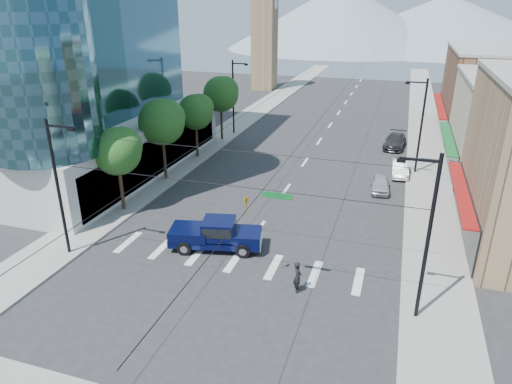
% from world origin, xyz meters
% --- Properties ---
extents(ground, '(160.00, 160.00, 0.00)m').
position_xyz_m(ground, '(0.00, 0.00, 0.00)').
color(ground, '#28282B').
rests_on(ground, ground).
extents(sidewalk_left, '(4.00, 120.00, 0.15)m').
position_xyz_m(sidewalk_left, '(-12.00, 40.00, 0.07)').
color(sidewalk_left, gray).
rests_on(sidewalk_left, ground).
extents(sidewalk_right, '(4.00, 120.00, 0.15)m').
position_xyz_m(sidewalk_right, '(12.00, 40.00, 0.07)').
color(sidewalk_right, gray).
rests_on(sidewalk_right, ground).
extents(office_tower, '(29.50, 27.00, 30.00)m').
position_xyz_m(office_tower, '(-26.26, 13.85, 14.45)').
color(office_tower, '#B7B7B2').
rests_on(office_tower, ground).
extents(shop_far, '(12.00, 18.00, 10.00)m').
position_xyz_m(shop_far, '(20.00, 40.00, 5.00)').
color(shop_far, brown).
rests_on(shop_far, ground).
extents(clock_tower, '(4.80, 4.80, 20.40)m').
position_xyz_m(clock_tower, '(-16.50, 62.00, 10.64)').
color(clock_tower, '#8C6B4C').
rests_on(clock_tower, ground).
extents(mountain_left, '(80.00, 80.00, 22.00)m').
position_xyz_m(mountain_left, '(-15.00, 150.00, 11.00)').
color(mountain_left, gray).
rests_on(mountain_left, ground).
extents(mountain_right, '(90.00, 90.00, 18.00)m').
position_xyz_m(mountain_right, '(20.00, 160.00, 9.00)').
color(mountain_right, gray).
rests_on(mountain_right, ground).
extents(tree_near, '(3.65, 3.64, 6.71)m').
position_xyz_m(tree_near, '(-11.07, 6.10, 4.99)').
color(tree_near, black).
rests_on(tree_near, ground).
extents(tree_midnear, '(4.09, 4.09, 7.52)m').
position_xyz_m(tree_midnear, '(-11.07, 13.10, 5.59)').
color(tree_midnear, black).
rests_on(tree_midnear, ground).
extents(tree_midfar, '(3.65, 3.64, 6.71)m').
position_xyz_m(tree_midfar, '(-11.07, 20.10, 4.99)').
color(tree_midfar, black).
rests_on(tree_midfar, ground).
extents(tree_far, '(4.09, 4.09, 7.52)m').
position_xyz_m(tree_far, '(-11.07, 27.10, 5.59)').
color(tree_far, black).
rests_on(tree_far, ground).
extents(signal_rig, '(21.80, 0.20, 9.00)m').
position_xyz_m(signal_rig, '(0.19, -1.00, 4.64)').
color(signal_rig, black).
rests_on(signal_rig, ground).
extents(lamp_pole_nw, '(2.00, 0.25, 9.00)m').
position_xyz_m(lamp_pole_nw, '(-10.67, 30.00, 4.94)').
color(lamp_pole_nw, black).
rests_on(lamp_pole_nw, ground).
extents(lamp_pole_ne, '(2.00, 0.25, 9.00)m').
position_xyz_m(lamp_pole_ne, '(10.67, 22.00, 4.94)').
color(lamp_pole_ne, black).
rests_on(lamp_pole_ne, ground).
extents(pickup_truck, '(6.47, 3.46, 2.08)m').
position_xyz_m(pickup_truck, '(-1.93, 2.62, 1.08)').
color(pickup_truck, '#070B33').
rests_on(pickup_truck, ground).
extents(pedestrian, '(0.64, 0.80, 1.89)m').
position_xyz_m(pedestrian, '(4.36, -0.54, 0.95)').
color(pedestrian, black).
rests_on(pedestrian, ground).
extents(parked_car_near, '(1.90, 4.02, 1.33)m').
position_xyz_m(parked_car_near, '(7.85, 16.37, 0.66)').
color(parked_car_near, silver).
rests_on(parked_car_near, ground).
extents(parked_car_mid, '(1.64, 4.26, 1.38)m').
position_xyz_m(parked_car_mid, '(9.40, 20.91, 0.69)').
color(parked_car_mid, white).
rests_on(parked_car_mid, ground).
extents(parked_car_far, '(2.59, 5.39, 1.51)m').
position_xyz_m(parked_car_far, '(8.59, 30.15, 0.76)').
color(parked_car_far, '#2F2F31').
rests_on(parked_car_far, ground).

